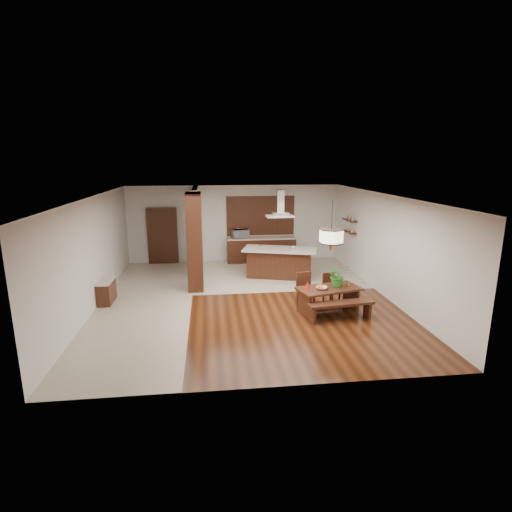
{
  "coord_description": "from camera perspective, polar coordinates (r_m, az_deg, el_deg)",
  "views": [
    {
      "loc": [
        -0.97,
        -10.61,
        3.84
      ],
      "look_at": [
        0.3,
        0.0,
        1.25
      ],
      "focal_mm": 28.0,
      "sensor_mm": 36.0,
      "label": 1
    }
  ],
  "objects": [
    {
      "name": "shelf_lower",
      "position": [
        14.28,
        13.12,
        3.43
      ],
      "size": [
        0.26,
        0.9,
        0.04
      ],
      "primitive_type": "cube",
      "color": "black",
      "rests_on": "room_shell"
    },
    {
      "name": "dining_chair_right",
      "position": [
        11.03,
        10.76,
        -4.67
      ],
      "size": [
        0.48,
        0.48,
        0.85
      ],
      "primitive_type": null,
      "rotation": [
        0.0,
        0.0,
        0.35
      ],
      "color": "black",
      "rests_on": "ground"
    },
    {
      "name": "shelf_upper",
      "position": [
        14.21,
        13.21,
        5.02
      ],
      "size": [
        0.26,
        0.9,
        0.04
      ],
      "primitive_type": "cube",
      "color": "black",
      "rests_on": "room_shell"
    },
    {
      "name": "dining_table",
      "position": [
        10.42,
        10.33,
        -5.39
      ],
      "size": [
        1.73,
        1.17,
        0.66
      ],
      "rotation": [
        0.0,
        0.0,
        0.25
      ],
      "color": "black",
      "rests_on": "ground"
    },
    {
      "name": "island_cup",
      "position": [
        13.14,
        5.32,
        1.22
      ],
      "size": [
        0.14,
        0.14,
        0.09
      ],
      "primitive_type": "imported",
      "rotation": [
        0.0,
        0.0,
        0.33
      ],
      "color": "silver",
      "rests_on": "kitchen_island"
    },
    {
      "name": "dining_chair_left",
      "position": [
        10.63,
        7.13,
        -4.97
      ],
      "size": [
        0.47,
        0.47,
        0.94
      ],
      "primitive_type": null,
      "rotation": [
        0.0,
        0.0,
        0.14
      ],
      "color": "black",
      "rests_on": "ground"
    },
    {
      "name": "napkin_cone",
      "position": [
        10.18,
        7.36,
        -4.08
      ],
      "size": [
        0.16,
        0.16,
        0.21
      ],
      "primitive_type": "cone",
      "rotation": [
        0.0,
        0.0,
        -0.25
      ],
      "color": "red",
      "rests_on": "dining_table"
    },
    {
      "name": "soffit_band",
      "position": [
        10.69,
        -1.61,
        8.5
      ],
      "size": [
        8.0,
        9.0,
        0.02
      ],
      "primitive_type": "cube",
      "color": "#412110",
      "rests_on": "room_shell"
    },
    {
      "name": "partition_pier",
      "position": [
        12.05,
        -8.74,
        2.03
      ],
      "size": [
        0.45,
        1.0,
        2.9
      ],
      "primitive_type": "cube",
      "color": "black",
      "rests_on": "ground"
    },
    {
      "name": "pendant_lantern",
      "position": [
        9.99,
        10.76,
        4.2
      ],
      "size": [
        0.64,
        0.64,
        1.31
      ],
      "primitive_type": null,
      "color": "#F1E9B8",
      "rests_on": "room_shell"
    },
    {
      "name": "kitchen_window",
      "position": [
        15.34,
        0.62,
        5.8
      ],
      "size": [
        2.6,
        0.08,
        1.5
      ],
      "primitive_type": "cube",
      "color": "#96622D",
      "rests_on": "room_shell"
    },
    {
      "name": "kitchen_island",
      "position": [
        13.29,
        3.37,
        -0.92
      ],
      "size": [
        2.58,
        1.68,
        0.99
      ],
      "rotation": [
        0.0,
        0.0,
        -0.29
      ],
      "color": "black",
      "rests_on": "ground"
    },
    {
      "name": "dining_bench",
      "position": [
        10.05,
        11.98,
        -7.72
      ],
      "size": [
        1.68,
        0.55,
        0.46
      ],
      "primitive_type": null,
      "rotation": [
        0.0,
        0.0,
        0.12
      ],
      "color": "black",
      "rests_on": "ground"
    },
    {
      "name": "room_shell",
      "position": [
        10.8,
        -1.58,
        4.15
      ],
      "size": [
        9.0,
        9.04,
        2.92
      ],
      "color": "#341709",
      "rests_on": "ground"
    },
    {
      "name": "tile_hallway",
      "position": [
        11.42,
        -15.48,
        -6.51
      ],
      "size": [
        2.5,
        9.0,
        0.01
      ],
      "primitive_type": "cube",
      "color": "beige",
      "rests_on": "ground"
    },
    {
      "name": "gold_ornament",
      "position": [
        10.54,
        13.06,
        -3.99
      ],
      "size": [
        0.08,
        0.08,
        0.11
      ],
      "primitive_type": "cylinder",
      "rotation": [
        0.0,
        0.0,
        -0.15
      ],
      "color": "gold",
      "rests_on": "dining_table"
    },
    {
      "name": "rear_counter",
      "position": [
        15.31,
        0.73,
        0.94
      ],
      "size": [
        2.6,
        0.62,
        0.95
      ],
      "color": "black",
      "rests_on": "ground"
    },
    {
      "name": "fruit_bowl",
      "position": [
        10.2,
        9.35,
        -4.53
      ],
      "size": [
        0.37,
        0.37,
        0.07
      ],
      "primitive_type": "imported",
      "rotation": [
        0.0,
        0.0,
        -0.43
      ],
      "color": "beige",
      "rests_on": "dining_table"
    },
    {
      "name": "foliage_plant",
      "position": [
        10.44,
        11.61,
        -2.75
      ],
      "size": [
        0.56,
        0.5,
        0.57
      ],
      "primitive_type": "imported",
      "rotation": [
        0.0,
        0.0,
        0.11
      ],
      "color": "#2B7D29",
      "rests_on": "dining_table"
    },
    {
      "name": "partition_stub",
      "position": [
        14.12,
        -8.49,
        3.73
      ],
      "size": [
        0.18,
        2.4,
        2.9
      ],
      "primitive_type": "cube",
      "color": "silver",
      "rests_on": "ground"
    },
    {
      "name": "microwave",
      "position": [
        15.08,
        -2.27,
        3.2
      ],
      "size": [
        0.69,
        0.57,
        0.33
      ],
      "primitive_type": "imported",
      "rotation": [
        0.0,
        0.0,
        0.34
      ],
      "color": "#B8B9BF",
      "rests_on": "rear_counter"
    },
    {
      "name": "tile_kitchen",
      "position": [
        13.84,
        2.68,
        -2.48
      ],
      "size": [
        5.5,
        4.0,
        0.01
      ],
      "primitive_type": "cube",
      "color": "beige",
      "rests_on": "ground"
    },
    {
      "name": "range_hood",
      "position": [
        12.94,
        3.49,
        7.51
      ],
      "size": [
        0.9,
        0.55,
        0.87
      ],
      "primitive_type": null,
      "color": "silver",
      "rests_on": "room_shell"
    },
    {
      "name": "hallway_console",
      "position": [
        11.72,
        -20.58,
        -4.78
      ],
      "size": [
        0.37,
        0.88,
        0.63
      ],
      "primitive_type": "cube",
      "color": "black",
      "rests_on": "ground"
    },
    {
      "name": "hallway_doorway",
      "position": [
        15.36,
        -13.19,
        2.8
      ],
      "size": [
        1.1,
        0.2,
        2.1
      ],
      "primitive_type": "cube",
      "color": "black",
      "rests_on": "ground"
    }
  ]
}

